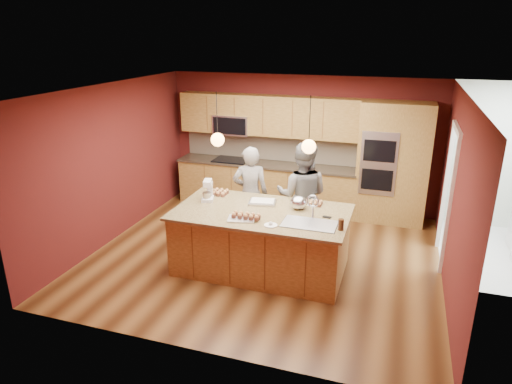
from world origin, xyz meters
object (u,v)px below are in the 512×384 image
(island, at_px, (262,240))
(person_right, at_px, (302,196))
(mixing_bowl, at_px, (299,203))
(stand_mixer, at_px, (208,192))
(person_left, at_px, (250,194))

(island, height_order, person_right, person_right)
(island, height_order, mixing_bowl, island)
(person_right, height_order, mixing_bowl, person_right)
(stand_mixer, xyz_separation_m, mixing_bowl, (1.45, 0.08, -0.04))
(island, relative_size, stand_mixer, 7.79)
(mixing_bowl, bearing_deg, person_left, 144.55)
(stand_mixer, bearing_deg, person_right, 14.87)
(island, xyz_separation_m, stand_mixer, (-0.96, 0.18, 0.61))
(person_left, xyz_separation_m, person_right, (0.91, 0.00, 0.07))
(island, distance_m, mixing_bowl, 0.80)
(island, bearing_deg, mixing_bowl, 27.87)
(mixing_bowl, bearing_deg, island, -152.13)
(person_right, height_order, stand_mixer, person_right)
(person_left, distance_m, stand_mixer, 0.95)
(island, relative_size, mixing_bowl, 10.34)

